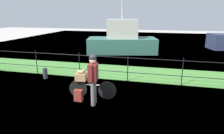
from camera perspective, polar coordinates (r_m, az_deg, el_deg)
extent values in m
plane|color=#B2ADA3|center=(6.47, 1.13, -11.09)|extent=(60.00, 60.00, 0.00)
cube|color=#478438|center=(9.75, 5.78, -1.72)|extent=(27.00, 2.40, 0.03)
plane|color=#60849E|center=(16.46, 9.25, 5.24)|extent=(30.00, 30.00, 0.00)
cylinder|color=black|center=(10.11, -21.39, 1.28)|extent=(0.04, 0.04, 1.18)
cylinder|color=black|center=(9.02, -9.58, 0.52)|extent=(0.04, 0.04, 1.18)
cylinder|color=black|center=(8.40, 4.67, -0.43)|extent=(0.04, 0.04, 1.18)
cylinder|color=black|center=(8.37, 20.06, -1.42)|extent=(0.04, 0.04, 1.18)
cylinder|color=black|center=(8.46, 4.65, -1.58)|extent=(18.00, 0.03, 0.03)
cylinder|color=black|center=(8.29, 4.74, 2.71)|extent=(18.00, 0.03, 0.03)
cylinder|color=black|center=(6.75, -1.44, -6.93)|extent=(0.64, 0.11, 0.64)
cylinder|color=black|center=(6.99, -9.96, -6.36)|extent=(0.64, 0.11, 0.64)
cylinder|color=#BCB7B2|center=(6.78, -5.82, -5.29)|extent=(0.81, 0.12, 0.04)
cube|color=black|center=(6.87, -9.09, -4.74)|extent=(0.21, 0.11, 0.06)
cube|color=slate|center=(6.84, -9.12, -4.02)|extent=(0.37, 0.19, 0.02)
cube|color=#A87F51|center=(6.80, -9.17, -2.95)|extent=(0.40, 0.28, 0.25)
ellipsoid|color=tan|center=(6.74, -9.24, -1.40)|extent=(0.29, 0.17, 0.13)
sphere|color=tan|center=(6.69, -8.28, -0.97)|extent=(0.11, 0.11, 0.11)
cylinder|color=slate|center=(6.47, -5.24, -7.16)|extent=(0.14, 0.14, 0.82)
cylinder|color=slate|center=(6.29, -5.66, -7.85)|extent=(0.14, 0.14, 0.82)
cube|color=maroon|center=(6.14, -5.61, -1.57)|extent=(0.30, 0.42, 0.56)
cylinder|color=maroon|center=(6.34, -5.15, -0.74)|extent=(0.10, 0.10, 0.50)
cylinder|color=maroon|center=(5.93, -6.12, -1.93)|extent=(0.10, 0.10, 0.50)
sphere|color=tan|center=(6.04, -5.71, 1.97)|extent=(0.22, 0.22, 0.22)
sphere|color=black|center=(6.02, -5.73, 2.69)|extent=(0.23, 0.23, 0.23)
cube|color=maroon|center=(6.75, -9.87, -8.27)|extent=(0.28, 0.18, 0.40)
cylinder|color=#38383D|center=(9.38, -19.12, -1.74)|extent=(0.20, 0.20, 0.49)
cube|color=#336656|center=(14.73, 2.91, 6.41)|extent=(5.43, 3.23, 1.11)
cube|color=#B7B2A8|center=(14.58, 2.98, 11.23)|extent=(2.51, 1.96, 1.37)
cylinder|color=#B2B2B2|center=(14.54, 3.07, 17.07)|extent=(0.10, 0.10, 1.60)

